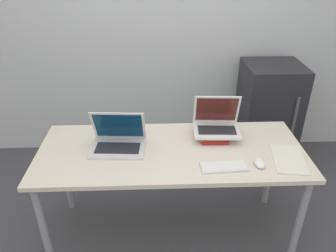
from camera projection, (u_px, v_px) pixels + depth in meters
The scene contains 9 objects.
wall_back at pixel (165, 17), 2.95m from camera, with size 8.00×0.05×2.70m.
desk at pixel (171, 159), 2.20m from camera, with size 1.76×0.71×0.75m.
laptop_left at pixel (118, 140), 2.17m from camera, with size 0.37×0.28×0.25m.
book_stack at pixel (213, 134), 2.29m from camera, with size 0.19×0.22×0.05m.
laptop_on_books at pixel (217, 123), 2.28m from camera, with size 0.33×0.26×0.24m.
wireless_keyboard at pixel (224, 167), 1.99m from camera, with size 0.29×0.13×0.01m.
mouse at pixel (260, 163), 2.00m from camera, with size 0.06×0.10×0.03m.
notepad at pixel (289, 159), 2.06m from camera, with size 0.24×0.34×0.01m.
mini_fridge at pixel (267, 116), 3.11m from camera, with size 0.51×0.50×1.01m.
Camera 1 is at (-0.09, -1.45, 1.94)m, focal length 35.00 mm.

